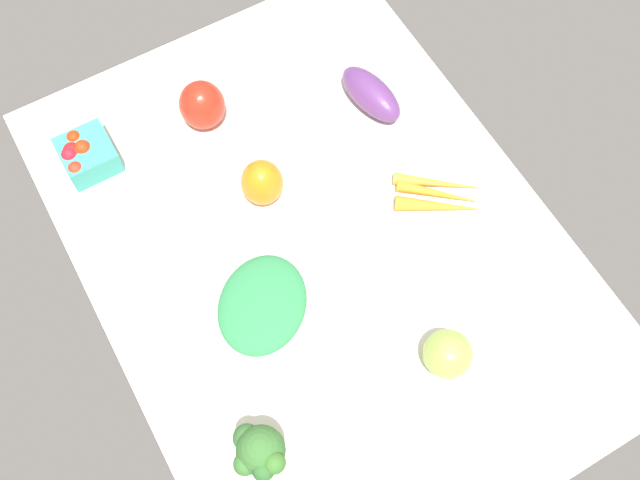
{
  "coord_description": "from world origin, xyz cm",
  "views": [
    {
      "loc": [
        -45.9,
        26.3,
        119.9
      ],
      "look_at": [
        0.0,
        0.0,
        4.0
      ],
      "focal_mm": 42.49,
      "sensor_mm": 36.0,
      "label": 1
    }
  ],
  "objects_px": {
    "berry_basket": "(85,154)",
    "broccoli_head": "(258,451)",
    "heirloom_tomato_green": "(448,354)",
    "eggplant": "(371,94)",
    "carrot_bunch": "(439,196)",
    "bell_pepper_red": "(202,105)",
    "bell_pepper_orange": "(262,183)",
    "leafy_greens_clump": "(262,305)"
  },
  "relations": [
    {
      "from": "berry_basket",
      "to": "heirloom_tomato_green",
      "type": "height_order",
      "value": "heirloom_tomato_green"
    },
    {
      "from": "bell_pepper_orange",
      "to": "eggplant",
      "type": "height_order",
      "value": "bell_pepper_orange"
    },
    {
      "from": "carrot_bunch",
      "to": "eggplant",
      "type": "distance_m",
      "value": 0.23
    },
    {
      "from": "berry_basket",
      "to": "bell_pepper_red",
      "type": "bearing_deg",
      "value": -95.1
    },
    {
      "from": "bell_pepper_red",
      "to": "heirloom_tomato_green",
      "type": "relative_size",
      "value": 1.23
    },
    {
      "from": "berry_basket",
      "to": "eggplant",
      "type": "bearing_deg",
      "value": -105.6
    },
    {
      "from": "bell_pepper_red",
      "to": "leafy_greens_clump",
      "type": "distance_m",
      "value": 0.39
    },
    {
      "from": "bell_pepper_red",
      "to": "heirloom_tomato_green",
      "type": "height_order",
      "value": "bell_pepper_red"
    },
    {
      "from": "leafy_greens_clump",
      "to": "heirloom_tomato_green",
      "type": "distance_m",
      "value": 0.31
    },
    {
      "from": "bell_pepper_red",
      "to": "carrot_bunch",
      "type": "bearing_deg",
      "value": -141.3
    },
    {
      "from": "carrot_bunch",
      "to": "leafy_greens_clump",
      "type": "bearing_deg",
      "value": 94.13
    },
    {
      "from": "leafy_greens_clump",
      "to": "berry_basket",
      "type": "bearing_deg",
      "value": 19.44
    },
    {
      "from": "bell_pepper_orange",
      "to": "eggplant",
      "type": "distance_m",
      "value": 0.27
    },
    {
      "from": "leafy_greens_clump",
      "to": "broccoli_head",
      "type": "bearing_deg",
      "value": 151.33
    },
    {
      "from": "leafy_greens_clump",
      "to": "bell_pepper_red",
      "type": "bearing_deg",
      "value": -12.1
    },
    {
      "from": "berry_basket",
      "to": "broccoli_head",
      "type": "distance_m",
      "value": 0.61
    },
    {
      "from": "heirloom_tomato_green",
      "to": "broccoli_head",
      "type": "xyz_separation_m",
      "value": [
        0.01,
        0.32,
        0.03
      ]
    },
    {
      "from": "heirloom_tomato_green",
      "to": "eggplant",
      "type": "height_order",
      "value": "heirloom_tomato_green"
    },
    {
      "from": "leafy_greens_clump",
      "to": "bell_pepper_orange",
      "type": "bearing_deg",
      "value": -28.34
    },
    {
      "from": "bell_pepper_red",
      "to": "broccoli_head",
      "type": "height_order",
      "value": "broccoli_head"
    },
    {
      "from": "bell_pepper_orange",
      "to": "berry_basket",
      "type": "bearing_deg",
      "value": 48.58
    },
    {
      "from": "heirloom_tomato_green",
      "to": "berry_basket",
      "type": "bearing_deg",
      "value": 29.48
    },
    {
      "from": "broccoli_head",
      "to": "eggplant",
      "type": "height_order",
      "value": "broccoli_head"
    },
    {
      "from": "broccoli_head",
      "to": "leafy_greens_clump",
      "type": "bearing_deg",
      "value": -28.67
    },
    {
      "from": "bell_pepper_red",
      "to": "heirloom_tomato_green",
      "type": "xyz_separation_m",
      "value": [
        -0.6,
        -0.13,
        -0.01
      ]
    },
    {
      "from": "eggplant",
      "to": "leafy_greens_clump",
      "type": "bearing_deg",
      "value": -65.16
    },
    {
      "from": "bell_pepper_red",
      "to": "bell_pepper_orange",
      "type": "bearing_deg",
      "value": -174.33
    },
    {
      "from": "carrot_bunch",
      "to": "bell_pepper_red",
      "type": "height_order",
      "value": "bell_pepper_red"
    },
    {
      "from": "broccoli_head",
      "to": "eggplant",
      "type": "distance_m",
      "value": 0.67
    },
    {
      "from": "bell_pepper_orange",
      "to": "heirloom_tomato_green",
      "type": "bearing_deg",
      "value": -164.95
    },
    {
      "from": "berry_basket",
      "to": "broccoli_head",
      "type": "height_order",
      "value": "broccoli_head"
    },
    {
      "from": "heirloom_tomato_green",
      "to": "eggplant",
      "type": "distance_m",
      "value": 0.5
    },
    {
      "from": "leafy_greens_clump",
      "to": "carrot_bunch",
      "type": "bearing_deg",
      "value": -85.87
    },
    {
      "from": "bell_pepper_orange",
      "to": "eggplant",
      "type": "bearing_deg",
      "value": -74.75
    },
    {
      "from": "bell_pepper_orange",
      "to": "leafy_greens_clump",
      "type": "height_order",
      "value": "bell_pepper_orange"
    },
    {
      "from": "carrot_bunch",
      "to": "broccoli_head",
      "type": "distance_m",
      "value": 0.54
    },
    {
      "from": "carrot_bunch",
      "to": "berry_basket",
      "type": "distance_m",
      "value": 0.63
    },
    {
      "from": "bell_pepper_orange",
      "to": "eggplant",
      "type": "xyz_separation_m",
      "value": [
        0.07,
        -0.26,
        -0.02
      ]
    },
    {
      "from": "leafy_greens_clump",
      "to": "eggplant",
      "type": "relative_size",
      "value": 1.24
    },
    {
      "from": "carrot_bunch",
      "to": "bell_pepper_orange",
      "type": "relative_size",
      "value": 1.8
    },
    {
      "from": "carrot_bunch",
      "to": "broccoli_head",
      "type": "bearing_deg",
      "value": 116.26
    },
    {
      "from": "broccoli_head",
      "to": "eggplant",
      "type": "xyz_separation_m",
      "value": [
        0.47,
        -0.48,
        -0.04
      ]
    }
  ]
}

